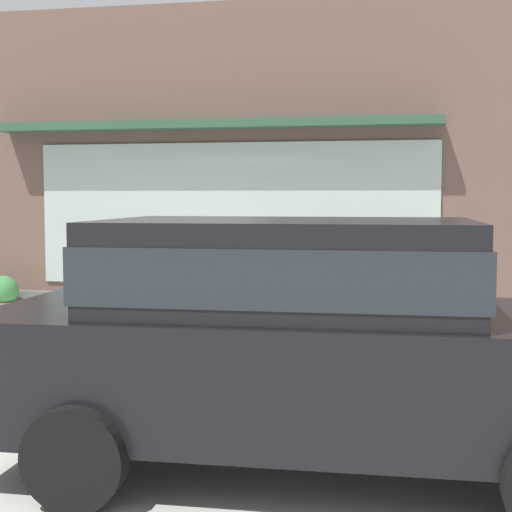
# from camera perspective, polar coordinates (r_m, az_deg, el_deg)

# --- Properties ---
(ground_plane) EXTENTS (60.00, 60.00, 0.00)m
(ground_plane) POSITION_cam_1_polar(r_m,az_deg,el_deg) (8.77, -7.91, -7.71)
(ground_plane) COLOR #B2AFA8
(curb_strip) EXTENTS (14.00, 0.24, 0.12)m
(curb_strip) POSITION_cam_1_polar(r_m,az_deg,el_deg) (8.57, -8.35, -7.58)
(curb_strip) COLOR #B2B2AD
(curb_strip) RESTS_ON ground_plane
(storefront) EXTENTS (14.00, 0.81, 4.71)m
(storefront) POSITION_cam_1_polar(r_m,az_deg,el_deg) (11.64, -2.91, 6.79)
(storefront) COLOR brown
(storefront) RESTS_ON ground_plane
(fire_hydrant) EXTENTS (0.40, 0.37, 0.95)m
(fire_hydrant) POSITION_cam_1_polar(r_m,az_deg,el_deg) (9.36, -9.08, -4.01)
(fire_hydrant) COLOR gold
(fire_hydrant) RESTS_ON ground_plane
(pedestrian_with_handbag) EXTENTS (0.49, 0.52, 1.61)m
(pedestrian_with_handbag) POSITION_cam_1_polar(r_m,az_deg,el_deg) (9.22, -3.97, -1.23)
(pedestrian_with_handbag) COLOR brown
(pedestrian_with_handbag) RESTS_ON ground_plane
(parked_car_black) EXTENTS (4.41, 1.99, 1.69)m
(parked_car_black) POSITION_cam_1_polar(r_m,az_deg,el_deg) (5.09, 3.88, -5.67)
(parked_car_black) COLOR black
(parked_car_black) RESTS_ON ground_plane
(potted_plant_window_center) EXTENTS (0.35, 0.35, 0.66)m
(potted_plant_window_center) POSITION_cam_1_polar(r_m,az_deg,el_deg) (10.69, 8.02, -3.66)
(potted_plant_window_center) COLOR #B7B2A3
(potted_plant_window_center) RESTS_ON ground_plane
(potted_plant_by_entrance) EXTENTS (0.47, 0.47, 0.63)m
(potted_plant_by_entrance) POSITION_cam_1_polar(r_m,az_deg,el_deg) (12.35, -18.39, -2.83)
(potted_plant_by_entrance) COLOR #9E6042
(potted_plant_by_entrance) RESTS_ON ground_plane
(potted_plant_near_hydrant) EXTENTS (0.44, 0.44, 0.80)m
(potted_plant_near_hydrant) POSITION_cam_1_polar(r_m,az_deg,el_deg) (11.24, -9.80, -2.73)
(potted_plant_near_hydrant) COLOR #9E6042
(potted_plant_near_hydrant) RESTS_ON ground_plane
(potted_plant_corner_tall) EXTENTS (0.40, 0.40, 1.28)m
(potted_plant_corner_tall) POSITION_cam_1_polar(r_m,az_deg,el_deg) (10.88, -0.51, -2.03)
(potted_plant_corner_tall) COLOR #33473D
(potted_plant_corner_tall) RESTS_ON ground_plane
(potted_plant_window_right) EXTENTS (0.48, 0.48, 0.59)m
(potted_plant_window_right) POSITION_cam_1_polar(r_m,az_deg,el_deg) (10.51, 13.72, -4.15)
(potted_plant_window_right) COLOR #33473D
(potted_plant_window_right) RESTS_ON ground_plane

